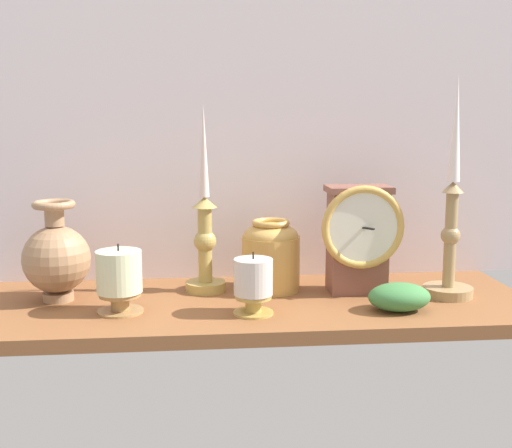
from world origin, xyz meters
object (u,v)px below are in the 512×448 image
Objects in this scene: pillar_candle_front at (253,284)px; pillar_candle_near_clock at (119,278)px; candlestick_tall_left at (451,228)px; candlestick_tall_center at (205,236)px; mantel_clock at (358,236)px; brass_vase_bulbous at (56,257)px; brass_vase_jar at (271,254)px.

pillar_candle_near_clock is at bearing 172.12° from pillar_candle_front.
candlestick_tall_left reaches higher than pillar_candle_near_clock.
candlestick_tall_left is 45.30cm from candlestick_tall_center.
candlestick_tall_left reaches higher than pillar_candle_front.
mantel_clock is at bearing -7.97° from candlestick_tall_center.
pillar_candle_near_clock is at bearing -34.93° from brass_vase_bulbous.
candlestick_tall_left is 2.97× the size of brass_vase_jar.
candlestick_tall_left is 33.50cm from brass_vase_jar.
candlestick_tall_left reaches higher than brass_vase_jar.
brass_vase_jar is at bearing -2.21° from candlestick_tall_center.
brass_vase_jar is 1.27× the size of pillar_candle_front.
mantel_clock reaches higher than brass_vase_bulbous.
brass_vase_bulbous is 36.31cm from pillar_candle_front.
pillar_candle_front is at bearing -7.88° from pillar_candle_near_clock.
candlestick_tall_center is 17.99cm from pillar_candle_front.
pillar_candle_near_clock is at bearing -156.65° from brass_vase_jar.
brass_vase_jar is 29.61cm from pillar_candle_near_clock.
pillar_candle_front is at bearing -63.28° from candlestick_tall_center.
mantel_clock is at bearing -12.33° from brass_vase_jar.
pillar_candle_near_clock is at bearing -169.22° from mantel_clock.
candlestick_tall_left is 2.21× the size of brass_vase_bulbous.
pillar_candle_near_clock is (-59.30, -4.28, -6.89)cm from candlestick_tall_left.
candlestick_tall_left is 71.47cm from brass_vase_bulbous.
brass_vase_jar reaches higher than pillar_candle_near_clock.
brass_vase_bulbous is 1.53× the size of pillar_candle_near_clock.
candlestick_tall_center is 3.30× the size of pillar_candle_front.
candlestick_tall_center is at bearing 177.79° from brass_vase_jar.
pillar_candle_near_clock is (-43.18, -8.22, -4.86)cm from mantel_clock.
mantel_clock is 55.14cm from brass_vase_bulbous.
candlestick_tall_center is 19.72cm from pillar_candle_near_clock.
mantel_clock is 1.14× the size of brass_vase_bulbous.
mantel_clock is at bearing 166.27° from candlestick_tall_left.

